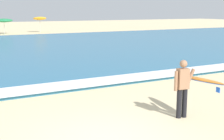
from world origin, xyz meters
TOP-DOWN VIEW (x-y plane):
  - surf_foam at (0.00, 5.50)m, footprint 120.00×1.46m
  - surfer_with_board at (3.08, 0.60)m, footprint 1.08×2.39m
  - beach_umbrella_4 at (3.75, 36.74)m, footprint 2.21×2.22m
  - beach_umbrella_5 at (8.75, 37.66)m, footprint 1.83×1.85m

SIDE VIEW (x-z plane):
  - surf_foam at x=0.00m, z-range 0.14..0.15m
  - surfer_with_board at x=3.08m, z-range 0.16..1.89m
  - beach_umbrella_4 at x=3.75m, z-range 0.76..2.81m
  - beach_umbrella_5 at x=8.75m, z-range 0.84..3.09m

